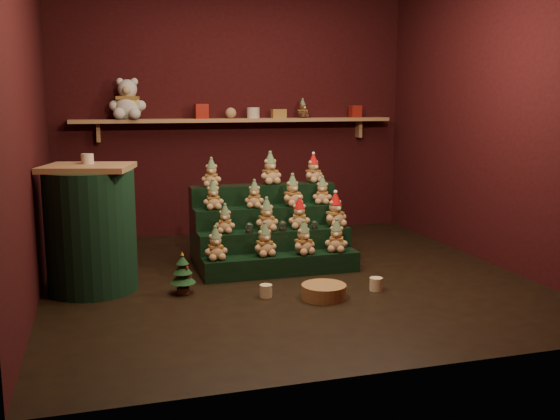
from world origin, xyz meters
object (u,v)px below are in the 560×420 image
object	(u,v)px
mini_christmas_tree	(183,273)
mug_left	(266,291)
snow_globe_c	(315,225)
brown_bear	(303,109)
snow_globe_a	(249,228)
white_bear	(128,93)
riser_tier_front	(282,265)
snow_globe_b	(283,226)
side_table	(91,229)
mug_right	(376,284)
wicker_basket	(324,291)

from	to	relation	value
mini_christmas_tree	mug_left	world-z (taller)	mini_christmas_tree
snow_globe_c	brown_bear	bearing A→B (deg)	75.70
snow_globe_c	mug_left	distance (m)	1.04
snow_globe_a	white_bear	xyz separation A→B (m)	(-0.92, 1.59, 1.18)
mini_christmas_tree	brown_bear	world-z (taller)	brown_bear
snow_globe_a	mini_christmas_tree	xyz separation A→B (m)	(-0.65, -0.46, -0.24)
riser_tier_front	mini_christmas_tree	size ratio (longest dim) A/B	4.06
snow_globe_b	side_table	bearing A→B (deg)	-174.92
riser_tier_front	snow_globe_c	distance (m)	0.50
white_bear	brown_bear	world-z (taller)	white_bear
snow_globe_a	mug_right	bearing A→B (deg)	-43.59
mini_christmas_tree	white_bear	size ratio (longest dim) A/B	0.64
side_table	wicker_basket	size ratio (longest dim) A/B	2.92
mug_right	mini_christmas_tree	bearing A→B (deg)	166.93
mug_right	wicker_basket	size ratio (longest dim) A/B	0.30
mug_left	wicker_basket	bearing A→B (deg)	-20.27
brown_bear	side_table	bearing A→B (deg)	-170.40
snow_globe_a	side_table	distance (m)	1.35
snow_globe_b	mini_christmas_tree	size ratio (longest dim) A/B	0.27
snow_globe_b	brown_bear	world-z (taller)	brown_bear
mug_left	white_bear	bearing A→B (deg)	110.75
side_table	snow_globe_a	bearing A→B (deg)	21.28
snow_globe_b	brown_bear	bearing A→B (deg)	66.00
snow_globe_c	mini_christmas_tree	size ratio (longest dim) A/B	0.23
snow_globe_b	side_table	world-z (taller)	side_table
snow_globe_b	snow_globe_c	xyz separation A→B (m)	(0.30, 0.00, -0.01)
white_bear	brown_bear	bearing A→B (deg)	11.14
snow_globe_c	mini_christmas_tree	xyz separation A→B (m)	(-1.27, -0.46, -0.23)
brown_bear	mug_left	bearing A→B (deg)	-141.44
riser_tier_front	side_table	distance (m)	1.64
snow_globe_c	riser_tier_front	bearing A→B (deg)	-155.94
snow_globe_b	wicker_basket	bearing A→B (deg)	-85.40
mug_right	wicker_basket	world-z (taller)	wicker_basket
mini_christmas_tree	wicker_basket	distance (m)	1.12
mug_right	white_bear	distance (m)	3.36
snow_globe_b	white_bear	distance (m)	2.34
side_table	mini_christmas_tree	xyz separation A→B (m)	(0.68, -0.32, -0.34)
snow_globe_c	side_table	size ratio (longest dim) A/B	0.08
snow_globe_a	wicker_basket	size ratio (longest dim) A/B	0.27
riser_tier_front	side_table	bearing A→B (deg)	179.51
snow_globe_c	brown_bear	size ratio (longest dim) A/B	0.38
mug_right	brown_bear	distance (m)	2.78
snow_globe_c	side_table	world-z (taller)	side_table
snow_globe_b	mug_left	xyz separation A→B (m)	(-0.35, -0.73, -0.36)
riser_tier_front	brown_bear	world-z (taller)	brown_bear
snow_globe_a	white_bear	bearing A→B (deg)	120.10
mug_right	white_bear	xyz separation A→B (m)	(-1.78, 2.41, 1.54)
snow_globe_b	white_bear	xyz separation A→B (m)	(-1.23, 1.59, 1.18)
riser_tier_front	brown_bear	xyz separation A→B (m)	(0.76, 1.75, 1.34)
snow_globe_c	mini_christmas_tree	bearing A→B (deg)	-159.90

